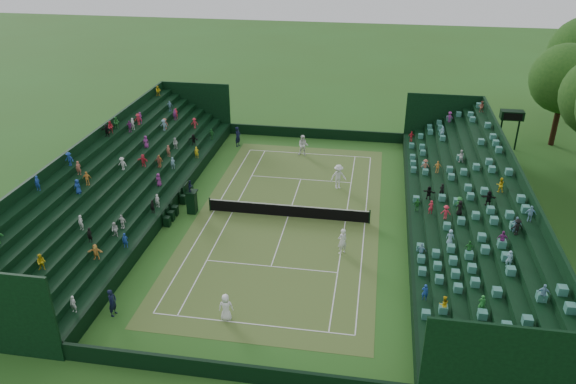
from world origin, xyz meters
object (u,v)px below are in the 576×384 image
Objects in this scene: umpire_chair at (191,199)px; player_far_east at (338,177)px; player_far_west at (303,145)px; player_near_east at (342,241)px; tennis_net at (288,210)px; player_near_west at (226,307)px.

player_far_east is (10.12, 5.76, -0.10)m from umpire_chair.
player_far_east is (3.67, -6.20, 0.05)m from player_far_west.
player_far_east is at bearing -120.99° from player_near_east.
tennis_net is 6.12× the size of player_far_west.
umpire_chair reaches higher than tennis_net.
player_near_east is at bearing -71.85° from player_far_west.
tennis_net is 11.78m from player_near_west.
player_near_east is at bearing -18.22° from umpire_chair.
player_near_west reaches higher than tennis_net.
umpire_chair is (-6.98, -0.48, 0.58)m from tennis_net.
player_far_west reaches higher than tennis_net.
umpire_chair is 11.75m from player_near_east.
player_near_west is 0.88× the size of player_near_east.
umpire_chair is 1.29× the size of player_far_east.
player_near_east is 0.94× the size of player_far_west.
player_near_east is 9.50m from player_far_east.
player_far_west reaches higher than player_near_east.
player_far_east is at bearing -114.68° from player_near_west.
player_near_west is 17.57m from player_far_east.
player_near_east is 0.90× the size of player_far_east.
player_near_west is at bearing 16.08° from player_near_east.
umpire_chair reaches higher than player_near_west.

